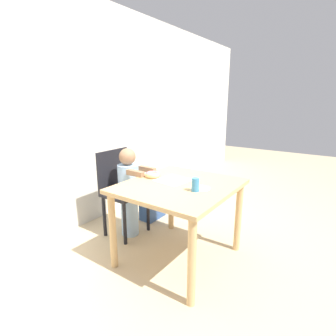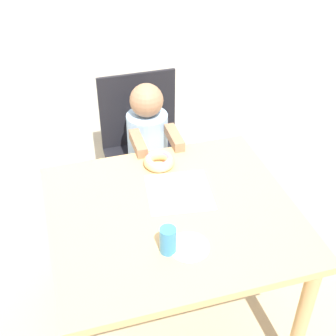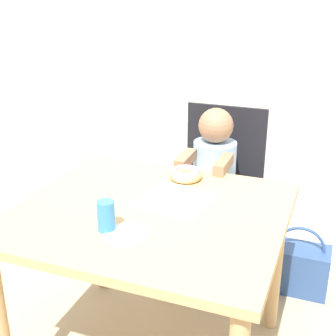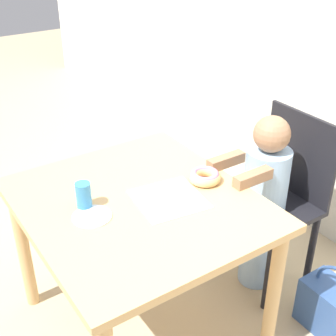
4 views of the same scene
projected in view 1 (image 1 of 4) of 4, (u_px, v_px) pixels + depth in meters
ground_plane at (179, 257)px, 2.45m from camera, size 12.00×12.00×0.00m
wall_back at (80, 116)px, 2.86m from camera, size 8.00×0.05×2.50m
dining_table at (179, 195)px, 2.29m from camera, size 1.00×0.90×0.72m
chair at (122, 190)px, 2.81m from camera, size 0.43×0.37×0.91m
child_figure at (129, 192)px, 2.74m from camera, size 0.23×0.39×0.95m
donut at (153, 175)px, 2.46m from camera, size 0.14×0.14×0.05m
napkin at (173, 180)px, 2.37m from camera, size 0.30×0.30×0.00m
handbag at (152, 208)px, 3.23m from camera, size 0.31×0.18×0.37m
cup at (195, 185)px, 2.08m from camera, size 0.06×0.06×0.11m
plate at (200, 188)px, 2.14m from camera, size 0.15×0.15×0.01m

